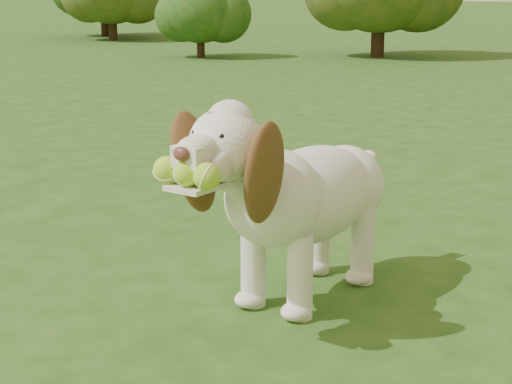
% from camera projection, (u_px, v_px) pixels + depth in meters
% --- Properties ---
extents(ground, '(80.00, 80.00, 0.00)m').
position_uv_depth(ground, '(228.00, 307.00, 2.94)').
color(ground, '#204313').
rests_on(ground, ground).
extents(dog, '(0.56, 1.15, 0.75)m').
position_uv_depth(dog, '(296.00, 190.00, 2.90)').
color(dog, white).
rests_on(dog, ground).
extents(shrub_a, '(1.08, 1.08, 1.12)m').
position_uv_depth(shrub_a, '(200.00, 10.00, 11.96)').
color(shrub_a, '#382314').
rests_on(shrub_a, ground).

